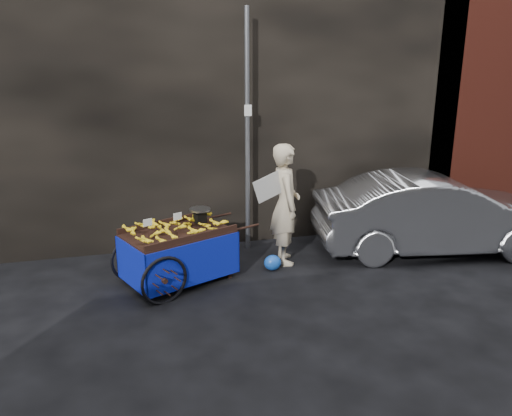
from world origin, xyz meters
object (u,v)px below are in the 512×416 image
object	(u,v)px
vendor	(285,204)
plastic_bag	(273,263)
banana_cart	(175,238)
parked_car	(435,214)

from	to	relation	value
vendor	plastic_bag	xyz separation A→B (m)	(-0.30, -0.31, -0.85)
vendor	banana_cart	bearing A→B (deg)	107.34
plastic_bag	parked_car	size ratio (longest dim) A/B	0.07
banana_cart	parked_car	bearing A→B (deg)	-21.15
plastic_bag	vendor	bearing A→B (deg)	46.13
banana_cart	parked_car	size ratio (longest dim) A/B	0.56
vendor	parked_car	bearing A→B (deg)	-88.06
banana_cart	vendor	distance (m)	1.86
banana_cart	plastic_bag	world-z (taller)	banana_cart
plastic_bag	banana_cart	bearing A→B (deg)	-178.11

